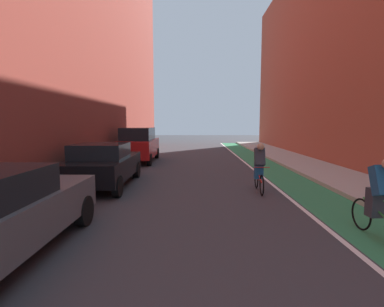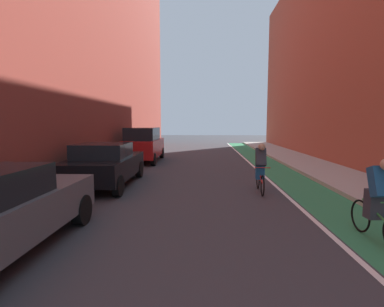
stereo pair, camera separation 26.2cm
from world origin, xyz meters
name	(u,v)px [view 1 (the left image)]	position (x,y,z in m)	size (l,w,h in m)	color
ground_plane	(198,182)	(0.00, 15.51, 0.00)	(85.85, 85.85, 0.00)	#38383D
bike_lane_paint	(278,173)	(3.63, 17.51, 0.00)	(1.60, 39.02, 0.00)	#2D8451
lane_divider_stripe	(258,173)	(2.73, 17.51, 0.00)	(0.12, 39.02, 0.00)	white
sidewalk_right	(324,171)	(5.72, 17.51, 0.07)	(2.59, 39.02, 0.14)	#A8A59E
building_facade_right	(364,31)	(8.22, 19.51, 6.78)	(2.40, 35.02, 13.55)	#9E4C38
parked_sedan_black	(102,164)	(-3.38, 14.65, 0.79)	(2.08, 4.31, 1.53)	black
parked_suv_red	(139,144)	(-3.38, 21.19, 1.02)	(1.95, 4.44, 1.98)	red
cyclist_mid	(379,198)	(3.43, 10.00, 0.81)	(0.48, 1.72, 1.61)	black
cyclist_trailing	(259,167)	(1.99, 13.90, 0.81)	(0.48, 1.70, 1.61)	black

